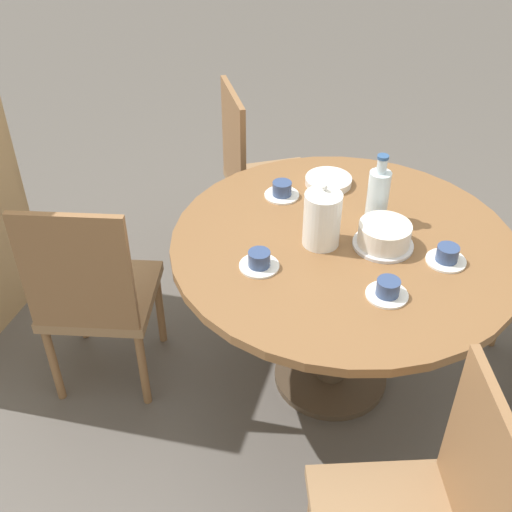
# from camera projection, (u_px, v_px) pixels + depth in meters

# --- Properties ---
(ground_plane) EXTENTS (14.00, 14.00, 0.00)m
(ground_plane) POSITION_uv_depth(u_px,v_px,m) (330.00, 377.00, 2.76)
(ground_plane) COLOR #56514C
(dining_table) EXTENTS (1.26, 1.26, 0.73)m
(dining_table) POSITION_uv_depth(u_px,v_px,m) (341.00, 269.00, 2.40)
(dining_table) COLOR #473828
(dining_table) RESTS_ON ground_plane
(chair_a) EXTENTS (0.58, 0.58, 0.93)m
(chair_a) POSITION_uv_depth(u_px,v_px,m) (260.00, 175.00, 3.17)
(chair_a) COLOR olive
(chair_a) RESTS_ON ground_plane
(chair_b) EXTENTS (0.50, 0.50, 0.93)m
(chair_b) POSITION_uv_depth(u_px,v_px,m) (95.00, 294.00, 2.46)
(chair_b) COLOR olive
(chair_b) RESTS_ON ground_plane
(coffee_pot) EXTENTS (0.13, 0.13, 0.24)m
(coffee_pot) POSITION_uv_depth(u_px,v_px,m) (322.00, 217.00, 2.24)
(coffee_pot) COLOR white
(coffee_pot) RESTS_ON dining_table
(water_bottle) EXTENTS (0.08, 0.08, 0.27)m
(water_bottle) POSITION_uv_depth(u_px,v_px,m) (378.00, 195.00, 2.35)
(water_bottle) COLOR silver
(water_bottle) RESTS_ON dining_table
(cake_main) EXTENTS (0.22, 0.22, 0.09)m
(cake_main) POSITION_uv_depth(u_px,v_px,m) (384.00, 236.00, 2.26)
(cake_main) COLOR silver
(cake_main) RESTS_ON dining_table
(cup_a) EXTENTS (0.14, 0.14, 0.06)m
(cup_a) POSITION_uv_depth(u_px,v_px,m) (388.00, 290.00, 2.06)
(cup_a) COLOR white
(cup_a) RESTS_ON dining_table
(cup_b) EXTENTS (0.14, 0.14, 0.06)m
(cup_b) POSITION_uv_depth(u_px,v_px,m) (282.00, 191.00, 2.54)
(cup_b) COLOR white
(cup_b) RESTS_ON dining_table
(cup_c) EXTENTS (0.14, 0.14, 0.06)m
(cup_c) POSITION_uv_depth(u_px,v_px,m) (447.00, 256.00, 2.20)
(cup_c) COLOR white
(cup_c) RESTS_ON dining_table
(cup_d) EXTENTS (0.14, 0.14, 0.06)m
(cup_d) POSITION_uv_depth(u_px,v_px,m) (259.00, 261.00, 2.18)
(cup_d) COLOR white
(cup_d) RESTS_ON dining_table
(plate_stack) EXTENTS (0.19, 0.19, 0.03)m
(plate_stack) POSITION_uv_depth(u_px,v_px,m) (328.00, 181.00, 2.62)
(plate_stack) COLOR white
(plate_stack) RESTS_ON dining_table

